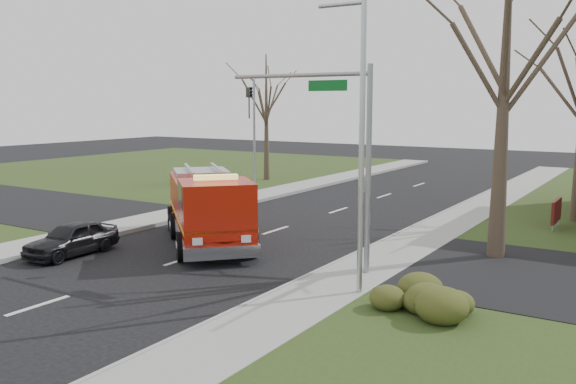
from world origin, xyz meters
The scene contains 12 objects.
ground centered at (0.00, 0.00, 0.00)m, with size 120.00×120.00×0.00m, color black.
sidewalk_right centered at (6.20, 0.00, 0.07)m, with size 2.40×80.00×0.15m, color gray.
sidewalk_left centered at (-6.20, 0.00, 0.07)m, with size 2.40×80.00×0.15m, color gray.
health_center_sign centered at (10.50, 12.50, 0.88)m, with size 0.12×2.00×1.40m.
hedge_corner centered at (9.00, -1.00, 0.58)m, with size 2.80×2.00×0.90m, color #353D16.
bare_tree_near centered at (9.50, 6.00, 7.41)m, with size 6.00×6.00×12.00m.
bare_tree_left centered at (-10.00, 20.00, 5.56)m, with size 4.50×4.50×9.00m.
traffic_signal_mast centered at (5.21, 1.50, 4.71)m, with size 5.29×0.18×6.80m.
streetlight_pole centered at (7.14, -0.50, 4.55)m, with size 1.48×0.16×8.40m.
utility_pole_far centered at (-6.80, 14.00, 3.50)m, with size 0.14×0.14×7.00m, color gray.
fire_engine centered at (-0.82, 2.41, 1.39)m, with size 7.28×7.10×3.06m.
parked_car_maroon centered at (-3.95, -1.71, 0.63)m, with size 1.49×3.69×1.26m, color black.
Camera 1 is at (14.57, -16.06, 5.58)m, focal length 38.00 mm.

